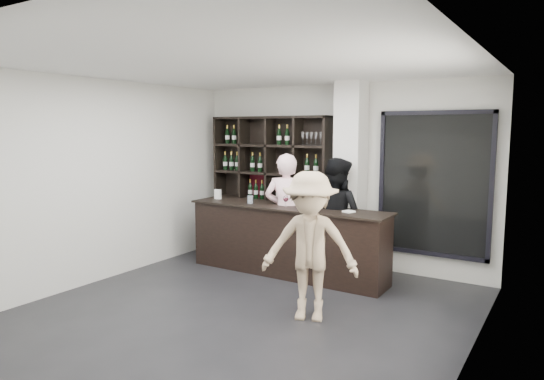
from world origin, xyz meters
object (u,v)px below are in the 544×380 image
Objects in this scene: wine_shelf at (270,187)px; tasting_counter at (286,240)px; customer at (310,246)px; taster_black at (336,218)px; taster_pink at (286,213)px.

wine_shelf is 0.76× the size of tasting_counter.
tasting_counter is 1.77m from customer.
customer reaches higher than tasting_counter.
wine_shelf is at bearing -1.26° from taster_black.
taster_black is 1.73m from customer.
taster_black reaches higher than customer.
customer is at bearing 110.39° from taster_pink.
wine_shelf reaches higher than customer.
taster_black is 1.03× the size of customer.
customer is at bearing -50.62° from tasting_counter.
wine_shelf is at bearing 112.60° from customer.
customer is at bearing -48.73° from wine_shelf.
tasting_counter is 0.82m from taster_black.
taster_black is (1.46, -0.49, -0.31)m from wine_shelf.
taster_pink is at bearing 34.31° from taster_black.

